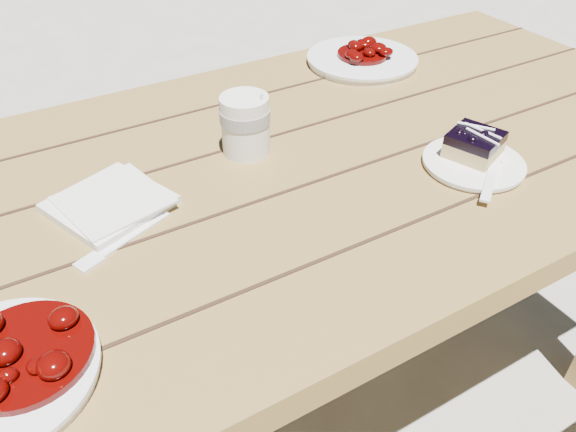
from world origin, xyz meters
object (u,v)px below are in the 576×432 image
dessert_plate (473,164)px  coffee_cup (245,125)px  blueberry_cake (474,144)px  main_plate (0,376)px  second_plate (362,60)px  picnic_table (208,262)px

dessert_plate → coffee_cup: 0.39m
blueberry_cake → main_plate: bearing=164.2°
coffee_cup → second_plate: 0.45m
picnic_table → second_plate: second_plate is taller
blueberry_cake → second_plate: 0.43m
main_plate → dessert_plate: (0.74, 0.05, -0.00)m
picnic_table → second_plate: 0.60m
picnic_table → dessert_plate: (0.42, -0.17, 0.17)m
blueberry_cake → coffee_cup: bearing=124.2°
main_plate → dessert_plate: size_ratio=1.28×
dessert_plate → main_plate: bearing=-175.8°
picnic_table → second_plate: bearing=27.5°
picnic_table → main_plate: size_ratio=9.71×
main_plate → second_plate: 0.97m
dessert_plate → second_plate: (0.09, 0.44, 0.00)m
blueberry_cake → coffee_cup: (-0.31, 0.22, 0.02)m
blueberry_cake → dessert_plate: bearing=-144.8°
second_plate → main_plate: bearing=-149.5°
main_plate → second_plate: size_ratio=0.85×
coffee_cup → second_plate: coffee_cup is taller
blueberry_cake → coffee_cup: size_ratio=1.00×
dessert_plate → second_plate: 0.45m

